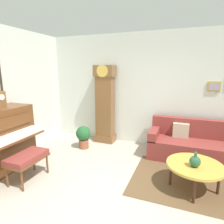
# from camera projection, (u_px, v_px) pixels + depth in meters

# --- Properties ---
(ground_plane) EXTENTS (6.40, 6.00, 0.10)m
(ground_plane) POSITION_uv_depth(u_px,v_px,m) (108.00, 200.00, 2.93)
(ground_plane) COLOR #B2A899
(wall_back) EXTENTS (5.30, 0.13, 2.80)m
(wall_back) POSITION_uv_depth(u_px,v_px,m) (144.00, 90.00, 4.80)
(wall_back) COLOR silver
(wall_back) RESTS_ON ground_plane
(area_rug) EXTENTS (2.10, 1.50, 0.01)m
(area_rug) POSITION_uv_depth(u_px,v_px,m) (194.00, 183.00, 3.28)
(area_rug) COLOR brown
(area_rug) RESTS_ON ground_plane
(piano_bench) EXTENTS (0.42, 0.70, 0.48)m
(piano_bench) POSITION_uv_depth(u_px,v_px,m) (27.00, 158.00, 3.31)
(piano_bench) COLOR brown
(piano_bench) RESTS_ON ground_plane
(grandfather_clock) EXTENTS (0.52, 0.34, 2.03)m
(grandfather_clock) POSITION_uv_depth(u_px,v_px,m) (105.00, 106.00, 5.01)
(grandfather_clock) COLOR brown
(grandfather_clock) RESTS_ON ground_plane
(couch) EXTENTS (1.90, 0.80, 0.84)m
(couch) POSITION_uv_depth(u_px,v_px,m) (194.00, 145.00, 4.16)
(couch) COLOR maroon
(couch) RESTS_ON ground_plane
(coffee_table) EXTENTS (0.88, 0.88, 0.44)m
(coffee_table) POSITION_uv_depth(u_px,v_px,m) (195.00, 166.00, 3.04)
(coffee_table) COLOR gold
(coffee_table) RESTS_ON ground_plane
(mantel_clock) EXTENTS (0.13, 0.18, 0.38)m
(mantel_clock) POSITION_uv_depth(u_px,v_px,m) (0.00, 99.00, 3.53)
(mantel_clock) COLOR brown
(mantel_clock) RESTS_ON piano
(green_jug) EXTENTS (0.17, 0.17, 0.24)m
(green_jug) POSITION_uv_depth(u_px,v_px,m) (195.00, 161.00, 2.94)
(green_jug) COLOR #234C33
(green_jug) RESTS_ON coffee_table
(potted_plant) EXTENTS (0.36, 0.36, 0.56)m
(potted_plant) POSITION_uv_depth(u_px,v_px,m) (83.00, 136.00, 4.70)
(potted_plant) COLOR #935138
(potted_plant) RESTS_ON ground_plane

